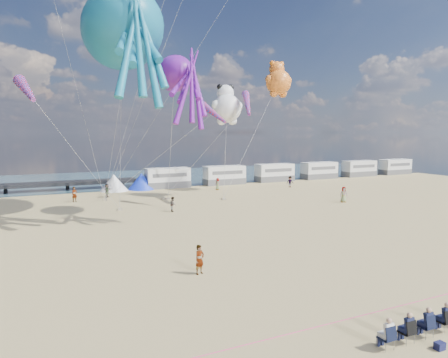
% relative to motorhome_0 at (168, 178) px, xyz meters
% --- Properties ---
extents(ground, '(120.00, 120.00, 0.00)m').
position_rel_motorhome_0_xyz_m(ground, '(-6.00, -40.00, -1.50)').
color(ground, tan).
rests_on(ground, ground).
extents(water, '(120.00, 120.00, 0.00)m').
position_rel_motorhome_0_xyz_m(water, '(-6.00, 15.00, -1.48)').
color(water, '#32515F').
rests_on(water, ground).
extents(motorhome_0, '(6.60, 2.50, 3.00)m').
position_rel_motorhome_0_xyz_m(motorhome_0, '(0.00, 0.00, 0.00)').
color(motorhome_0, silver).
rests_on(motorhome_0, ground).
extents(motorhome_1, '(6.60, 2.50, 3.00)m').
position_rel_motorhome_0_xyz_m(motorhome_1, '(9.50, 0.00, 0.00)').
color(motorhome_1, silver).
rests_on(motorhome_1, ground).
extents(motorhome_2, '(6.60, 2.50, 3.00)m').
position_rel_motorhome_0_xyz_m(motorhome_2, '(19.00, 0.00, 0.00)').
color(motorhome_2, silver).
rests_on(motorhome_2, ground).
extents(motorhome_3, '(6.60, 2.50, 3.00)m').
position_rel_motorhome_0_xyz_m(motorhome_3, '(28.50, 0.00, 0.00)').
color(motorhome_3, silver).
rests_on(motorhome_3, ground).
extents(motorhome_4, '(6.60, 2.50, 3.00)m').
position_rel_motorhome_0_xyz_m(motorhome_4, '(38.00, 0.00, 0.00)').
color(motorhome_4, silver).
rests_on(motorhome_4, ground).
extents(motorhome_5, '(6.60, 2.50, 3.00)m').
position_rel_motorhome_0_xyz_m(motorhome_5, '(47.50, 0.00, 0.00)').
color(motorhome_5, silver).
rests_on(motorhome_5, ground).
extents(tent_white, '(4.00, 4.00, 2.40)m').
position_rel_motorhome_0_xyz_m(tent_white, '(-8.00, 0.00, -0.30)').
color(tent_white, white).
rests_on(tent_white, ground).
extents(tent_blue, '(4.00, 4.00, 2.40)m').
position_rel_motorhome_0_xyz_m(tent_blue, '(-4.00, 0.00, -0.30)').
color(tent_blue, '#1933CC').
rests_on(tent_blue, ground).
extents(spectator_row, '(6.10, 0.90, 1.30)m').
position_rel_motorhome_0_xyz_m(spectator_row, '(-3.50, -47.51, -0.85)').
color(spectator_row, black).
rests_on(spectator_row, ground).
extents(cooler_navy, '(0.38, 0.28, 0.30)m').
position_rel_motorhome_0_xyz_m(cooler_navy, '(-3.85, -48.44, -1.35)').
color(cooler_navy, '#151843').
rests_on(cooler_navy, ground).
extents(rope_line, '(34.00, 0.03, 0.03)m').
position_rel_motorhome_0_xyz_m(rope_line, '(-6.00, -45.00, -1.48)').
color(rope_line, '#F2338C').
rests_on(rope_line, ground).
extents(standing_person, '(0.75, 0.63, 1.77)m').
position_rel_motorhome_0_xyz_m(standing_person, '(-9.23, -36.77, -0.62)').
color(standing_person, tan).
rests_on(standing_person, ground).
extents(beachgoer_0, '(0.53, 0.70, 1.73)m').
position_rel_motorhome_0_xyz_m(beachgoer_0, '(5.99, -5.20, -0.63)').
color(beachgoer_0, '#7F6659').
rests_on(beachgoer_0, ground).
extents(beachgoer_1, '(0.66, 0.86, 1.58)m').
position_rel_motorhome_0_xyz_m(beachgoer_1, '(-4.91, -18.04, -0.71)').
color(beachgoer_1, '#7F6659').
rests_on(beachgoer_1, ground).
extents(beachgoer_2, '(0.95, 0.81, 1.72)m').
position_rel_motorhome_0_xyz_m(beachgoer_2, '(17.07, -7.54, -0.64)').
color(beachgoer_2, '#7F6659').
rests_on(beachgoer_2, ground).
extents(beachgoer_4, '(0.95, 1.12, 1.80)m').
position_rel_motorhome_0_xyz_m(beachgoer_4, '(-9.79, -5.52, -0.60)').
color(beachgoer_4, '#7F6659').
rests_on(beachgoer_4, ground).
extents(beachgoer_5, '(1.77, 1.25, 1.84)m').
position_rel_motorhome_0_xyz_m(beachgoer_5, '(-13.89, -7.26, -0.58)').
color(beachgoer_5, '#7F6659').
rests_on(beachgoer_5, ground).
extents(beachgoer_6, '(0.80, 0.68, 1.88)m').
position_rel_motorhome_0_xyz_m(beachgoer_6, '(15.48, -21.19, -0.56)').
color(beachgoer_6, '#7F6659').
rests_on(beachgoer_6, ground).
extents(sandbag_a, '(0.50, 0.35, 0.22)m').
position_rel_motorhome_0_xyz_m(sandbag_a, '(-9.94, -15.03, -1.39)').
color(sandbag_a, gray).
rests_on(sandbag_a, ground).
extents(sandbag_b, '(0.50, 0.35, 0.22)m').
position_rel_motorhome_0_xyz_m(sandbag_b, '(-3.17, -10.46, -1.39)').
color(sandbag_b, gray).
rests_on(sandbag_b, ground).
extents(sandbag_c, '(0.50, 0.35, 0.22)m').
position_rel_motorhome_0_xyz_m(sandbag_c, '(3.06, -13.59, -1.39)').
color(sandbag_c, gray).
rests_on(sandbag_c, ground).
extents(sandbag_d, '(0.50, 0.35, 0.22)m').
position_rel_motorhome_0_xyz_m(sandbag_d, '(-3.62, -10.16, -1.39)').
color(sandbag_d, gray).
rests_on(sandbag_d, ground).
extents(sandbag_e, '(0.50, 0.35, 0.22)m').
position_rel_motorhome_0_xyz_m(sandbag_e, '(-10.47, -8.09, -1.39)').
color(sandbag_e, gray).
rests_on(sandbag_e, ground).
extents(kite_octopus_teal, '(6.10, 13.05, 14.62)m').
position_rel_motorhome_0_xyz_m(kite_octopus_teal, '(-9.33, -15.98, 17.24)').
color(kite_octopus_teal, '#167496').
extents(kite_octopus_purple, '(6.35, 9.23, 9.71)m').
position_rel_motorhome_0_xyz_m(kite_octopus_purple, '(-4.97, -19.41, 12.64)').
color(kite_octopus_purple, '#6B1594').
extents(kite_panda, '(5.08, 4.88, 6.16)m').
position_rel_motorhome_0_xyz_m(kite_panda, '(4.47, -11.63, 9.91)').
color(kite_panda, white).
extents(kite_teddy_orange, '(4.61, 4.39, 5.97)m').
position_rel_motorhome_0_xyz_m(kite_teddy_orange, '(12.99, -10.24, 13.73)').
color(kite_teddy_orange, orange).
extents(windsock_left, '(2.28, 6.46, 6.37)m').
position_rel_motorhome_0_xyz_m(windsock_left, '(-18.31, -18.57, 10.60)').
color(windsock_left, red).
extents(windsock_mid, '(3.62, 6.49, 6.66)m').
position_rel_motorhome_0_xyz_m(windsock_mid, '(5.04, -15.95, 10.22)').
color(windsock_mid, red).
extents(windsock_right, '(2.22, 4.47, 4.41)m').
position_rel_motorhome_0_xyz_m(windsock_right, '(0.43, -16.52, 9.01)').
color(windsock_right, red).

